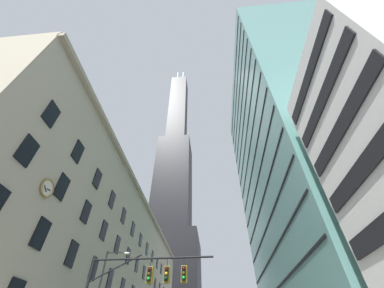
{
  "coord_description": "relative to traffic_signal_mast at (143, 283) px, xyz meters",
  "views": [
    {
      "loc": [
        2.35,
        -13.43,
        1.45
      ],
      "look_at": [
        -0.65,
        19.48,
        31.92
      ],
      "focal_mm": 21.1,
      "sensor_mm": 36.0,
      "label": 1
    }
  ],
  "objects": [
    {
      "name": "station_building",
      "position": [
        -15.85,
        25.31,
        7.1
      ],
      "size": [
        15.68,
        71.03,
        24.18
      ],
      "color": "#B2A88E",
      "rests_on": "ground"
    },
    {
      "name": "dark_skyscraper",
      "position": [
        -15.91,
        92.49,
        54.75
      ],
      "size": [
        28.32,
        28.32,
        196.67
      ],
      "color": "black",
      "rests_on": "ground"
    },
    {
      "name": "glass_office_midrise",
      "position": [
        23.54,
        19.36,
        24.98
      ],
      "size": [
        19.87,
        38.56,
        59.9
      ],
      "color": "slate",
      "rests_on": "ground"
    },
    {
      "name": "traffic_signal_mast",
      "position": [
        0.0,
        0.0,
        0.0
      ],
      "size": [
        9.11,
        0.63,
        6.67
      ],
      "color": "black",
      "rests_on": "sidewalk_left"
    }
  ]
}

